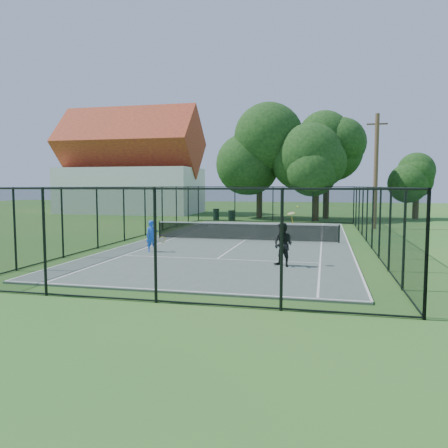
% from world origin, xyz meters
% --- Properties ---
extents(ground, '(120.00, 120.00, 0.00)m').
position_xyz_m(ground, '(0.00, 0.00, 0.00)').
color(ground, '#225F20').
extents(tennis_court, '(11.00, 24.00, 0.06)m').
position_xyz_m(tennis_court, '(0.00, 0.00, 0.03)').
color(tennis_court, '#526059').
rests_on(tennis_court, ground).
extents(tennis_net, '(10.08, 0.08, 0.95)m').
position_xyz_m(tennis_net, '(0.00, 0.00, 0.58)').
color(tennis_net, black).
rests_on(tennis_net, tennis_court).
extents(fence, '(13.10, 26.10, 3.00)m').
position_xyz_m(fence, '(0.00, 0.00, 1.50)').
color(fence, black).
rests_on(fence, ground).
extents(tree_near_left, '(7.00, 7.00, 9.13)m').
position_xyz_m(tree_near_left, '(-1.87, 17.90, 5.61)').
color(tree_near_left, '#332114').
rests_on(tree_near_left, ground).
extents(tree_near_mid, '(5.90, 5.90, 7.71)m').
position_xyz_m(tree_near_mid, '(3.46, 15.15, 4.75)').
color(tree_near_mid, '#332114').
rests_on(tree_near_mid, ground).
extents(tree_near_right, '(6.52, 6.52, 8.99)m').
position_xyz_m(tree_near_right, '(4.34, 18.42, 5.72)').
color(tree_near_right, '#332114').
rests_on(tree_near_right, ground).
extents(tree_far_right, '(4.26, 4.26, 5.64)m').
position_xyz_m(tree_far_right, '(12.37, 19.52, 3.48)').
color(tree_far_right, '#332114').
rests_on(tree_far_right, ground).
extents(building, '(15.30, 8.15, 11.87)m').
position_xyz_m(building, '(-17.00, 22.00, 4.93)').
color(building, silver).
rests_on(building, ground).
extents(trash_bin_left, '(0.58, 0.58, 1.01)m').
position_xyz_m(trash_bin_left, '(-5.23, 14.30, 0.51)').
color(trash_bin_left, black).
rests_on(trash_bin_left, ground).
extents(trash_bin_right, '(0.58, 0.58, 0.89)m').
position_xyz_m(trash_bin_right, '(-3.77, 13.98, 0.45)').
color(trash_bin_right, black).
rests_on(trash_bin_right, ground).
extents(utility_pole, '(1.40, 0.30, 8.06)m').
position_xyz_m(utility_pole, '(7.69, 9.00, 4.09)').
color(utility_pole, '#4C3823').
rests_on(utility_pole, ground).
extents(player_blue, '(0.90, 0.58, 1.43)m').
position_xyz_m(player_blue, '(-3.37, -5.09, 0.77)').
color(player_blue, blue).
rests_on(player_blue, tennis_court).
extents(player_black, '(1.02, 0.95, 2.23)m').
position_xyz_m(player_black, '(2.77, -7.37, 0.87)').
color(player_black, black).
rests_on(player_black, tennis_court).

